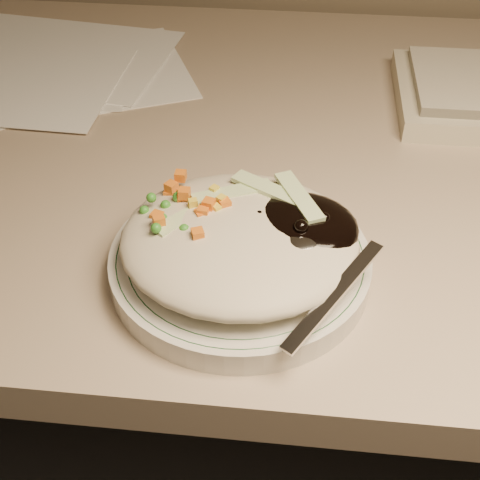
# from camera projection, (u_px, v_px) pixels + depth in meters

# --- Properties ---
(desk) EXTENTS (1.40, 0.70, 0.74)m
(desk) POSITION_uv_depth(u_px,v_px,m) (325.00, 275.00, 0.85)
(desk) COLOR gray
(desk) RESTS_ON ground
(plate) EXTENTS (0.22, 0.22, 0.02)m
(plate) POSITION_uv_depth(u_px,v_px,m) (240.00, 264.00, 0.56)
(plate) COLOR silver
(plate) RESTS_ON desk
(plate_rim) EXTENTS (0.21, 0.21, 0.00)m
(plate_rim) POSITION_uv_depth(u_px,v_px,m) (240.00, 255.00, 0.55)
(plate_rim) COLOR #144723
(plate_rim) RESTS_ON plate
(meal) EXTENTS (0.21, 0.19, 0.05)m
(meal) POSITION_uv_depth(u_px,v_px,m) (245.00, 236.00, 0.53)
(meal) COLOR beige
(meal) RESTS_ON plate
(papers) EXTENTS (0.42, 0.34, 0.00)m
(papers) POSITION_uv_depth(u_px,v_px,m) (30.00, 70.00, 0.84)
(papers) COLOR white
(papers) RESTS_ON desk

